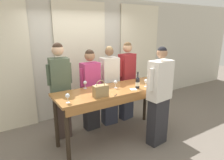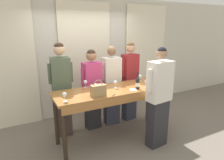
# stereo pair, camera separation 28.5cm
# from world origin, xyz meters

# --- Properties ---
(ground_plane) EXTENTS (18.00, 18.00, 0.00)m
(ground_plane) POSITION_xyz_m (0.00, 0.00, 0.00)
(ground_plane) COLOR #70665B
(wall_back) EXTENTS (12.00, 0.06, 2.80)m
(wall_back) POSITION_xyz_m (0.00, 1.52, 1.40)
(wall_back) COLOR beige
(wall_back) RESTS_ON ground_plane
(curtain_panel_left) EXTENTS (1.28, 0.03, 2.69)m
(curtain_panel_left) POSITION_xyz_m (-1.77, 1.45, 1.34)
(curtain_panel_left) COLOR #EFE5C6
(curtain_panel_left) RESTS_ON ground_plane
(curtain_panel_center) EXTENTS (1.28, 0.03, 2.69)m
(curtain_panel_center) POSITION_xyz_m (0.00, 1.45, 1.34)
(curtain_panel_center) COLOR #EFE5C6
(curtain_panel_center) RESTS_ON ground_plane
(curtain_panel_right) EXTENTS (1.28, 0.03, 2.69)m
(curtain_panel_right) POSITION_xyz_m (1.77, 1.45, 1.34)
(curtain_panel_right) COLOR #EFE5C6
(curtain_panel_right) RESTS_ON ground_plane
(tasting_bar) EXTENTS (2.21, 0.74, 1.02)m
(tasting_bar) POSITION_xyz_m (0.00, -0.03, 0.89)
(tasting_bar) COLOR #9E6633
(tasting_bar) RESTS_ON ground_plane
(wine_bottle) EXTENTS (0.08, 0.08, 0.31)m
(wine_bottle) POSITION_xyz_m (0.39, -0.20, 1.13)
(wine_bottle) COLOR black
(wine_bottle) RESTS_ON tasting_bar
(handbag) EXTENTS (0.24, 0.13, 0.28)m
(handbag) POSITION_xyz_m (-0.42, -0.24, 1.12)
(handbag) COLOR #997A4C
(handbag) RESTS_ON tasting_bar
(wine_glass_front_left) EXTENTS (0.07, 0.07, 0.15)m
(wine_glass_front_left) POSITION_xyz_m (-0.44, 0.30, 1.13)
(wine_glass_front_left) COLOR white
(wine_glass_front_left) RESTS_ON tasting_bar
(wine_glass_front_mid) EXTENTS (0.07, 0.07, 0.15)m
(wine_glass_front_mid) POSITION_xyz_m (-0.36, 0.01, 1.13)
(wine_glass_front_mid) COLOR white
(wine_glass_front_mid) RESTS_ON tasting_bar
(wine_glass_front_right) EXTENTS (0.07, 0.07, 0.15)m
(wine_glass_front_right) POSITION_xyz_m (-0.97, -0.21, 1.13)
(wine_glass_front_right) COLOR white
(wine_glass_front_right) RESTS_ON tasting_bar
(wine_glass_center_left) EXTENTS (0.07, 0.07, 0.15)m
(wine_glass_center_left) POSITION_xyz_m (0.73, 0.22, 1.13)
(wine_glass_center_left) COLOR white
(wine_glass_center_left) RESTS_ON tasting_bar
(wine_glass_center_mid) EXTENTS (0.07, 0.07, 0.15)m
(wine_glass_center_mid) POSITION_xyz_m (0.58, -0.21, 1.13)
(wine_glass_center_mid) COLOR white
(wine_glass_center_mid) RESTS_ON tasting_bar
(wine_glass_center_right) EXTENTS (0.07, 0.07, 0.15)m
(wine_glass_center_right) POSITION_xyz_m (0.05, 0.03, 1.13)
(wine_glass_center_right) COLOR white
(wine_glass_center_right) RESTS_ON tasting_bar
(napkin) EXTENTS (0.15, 0.15, 0.00)m
(napkin) POSITION_xyz_m (0.28, -0.22, 1.02)
(napkin) COLOR white
(napkin) RESTS_ON tasting_bar
(pen) EXTENTS (0.10, 0.08, 0.01)m
(pen) POSITION_xyz_m (-0.17, -0.32, 1.02)
(pen) COLOR black
(pen) RESTS_ON tasting_bar
(guest_olive_jacket) EXTENTS (0.47, 0.28, 1.86)m
(guest_olive_jacket) POSITION_xyz_m (-0.82, 0.59, 0.98)
(guest_olive_jacket) COLOR #473833
(guest_olive_jacket) RESTS_ON ground_plane
(guest_pink_top) EXTENTS (0.48, 0.26, 1.70)m
(guest_pink_top) POSITION_xyz_m (-0.20, 0.59, 0.89)
(guest_pink_top) COLOR #28282D
(guest_pink_top) RESTS_ON ground_plane
(guest_cream_sweater) EXTENTS (0.48, 0.29, 1.74)m
(guest_cream_sweater) POSITION_xyz_m (0.26, 0.59, 0.88)
(guest_cream_sweater) COLOR #383D51
(guest_cream_sweater) RESTS_ON ground_plane
(guest_striped_shirt) EXTENTS (0.48, 0.28, 1.81)m
(guest_striped_shirt) POSITION_xyz_m (0.72, 0.59, 0.95)
(guest_striped_shirt) COLOR #383D51
(guest_striped_shirt) RESTS_ON ground_plane
(host_pouring) EXTENTS (0.55, 0.29, 1.81)m
(host_pouring) POSITION_xyz_m (0.59, -0.56, 0.92)
(host_pouring) COLOR #28282D
(host_pouring) RESTS_ON ground_plane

